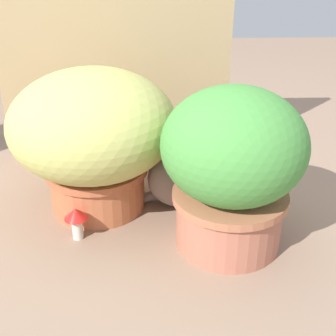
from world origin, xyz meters
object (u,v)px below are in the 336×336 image
(cat, at_px, (190,173))
(mushroom_ornament_pink, at_px, (99,199))
(grass_planter, at_px, (94,133))
(mushroom_ornament_red, at_px, (76,218))
(leafy_planter, at_px, (232,165))

(cat, xyz_separation_m, mushroom_ornament_pink, (-0.30, -0.08, -0.05))
(grass_planter, distance_m, mushroom_ornament_red, 0.28)
(leafy_planter, xyz_separation_m, mushroom_ornament_red, (-0.46, 0.03, -0.19))
(mushroom_ornament_pink, relative_size, mushroom_ornament_red, 0.95)
(leafy_planter, bearing_deg, mushroom_ornament_pink, 160.77)
(grass_planter, xyz_separation_m, mushroom_ornament_pink, (0.01, -0.08, -0.20))
(grass_planter, xyz_separation_m, leafy_planter, (0.41, -0.22, -0.01))
(leafy_planter, distance_m, cat, 0.28)
(grass_planter, height_order, leafy_planter, leafy_planter)
(mushroom_ornament_red, bearing_deg, leafy_planter, -3.82)
(grass_planter, distance_m, mushroom_ornament_pink, 0.21)
(grass_planter, relative_size, cat, 1.38)
(mushroom_ornament_red, bearing_deg, grass_planter, 76.45)
(leafy_planter, bearing_deg, cat, 114.09)
(mushroom_ornament_pink, bearing_deg, leafy_planter, -19.23)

